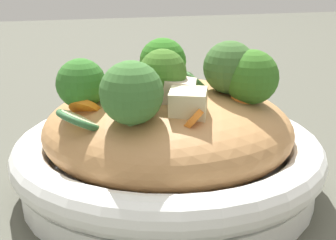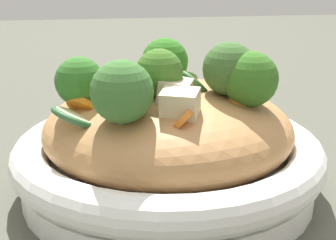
# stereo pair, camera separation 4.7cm
# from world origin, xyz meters

# --- Properties ---
(ground_plane) EXTENTS (3.00, 3.00, 0.00)m
(ground_plane) POSITION_xyz_m (0.00, 0.00, 0.00)
(ground_plane) COLOR #4B4B40
(serving_bowl) EXTENTS (0.30, 0.30, 0.06)m
(serving_bowl) POSITION_xyz_m (0.00, 0.00, 0.03)
(serving_bowl) COLOR white
(serving_bowl) RESTS_ON ground_plane
(noodle_heap) EXTENTS (0.24, 0.24, 0.08)m
(noodle_heap) POSITION_xyz_m (0.00, -0.00, 0.07)
(noodle_heap) COLOR #B6804C
(noodle_heap) RESTS_ON serving_bowl
(broccoli_florets) EXTENTS (0.21, 0.14, 0.07)m
(broccoli_florets) POSITION_xyz_m (0.00, 0.03, 0.12)
(broccoli_florets) COLOR #97BC73
(broccoli_florets) RESTS_ON serving_bowl
(carrot_coins) EXTENTS (0.17, 0.20, 0.03)m
(carrot_coins) POSITION_xyz_m (0.02, -0.00, 0.10)
(carrot_coins) COLOR orange
(carrot_coins) RESTS_ON serving_bowl
(zucchini_slices) EXTENTS (0.16, 0.13, 0.04)m
(zucchini_slices) POSITION_xyz_m (0.02, 0.00, 0.10)
(zucchini_slices) COLOR beige
(zucchini_slices) RESTS_ON serving_bowl
(chicken_chunks) EXTENTS (0.10, 0.11, 0.03)m
(chicken_chunks) POSITION_xyz_m (-0.01, 0.04, 0.11)
(chicken_chunks) COLOR beige
(chicken_chunks) RESTS_ON serving_bowl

